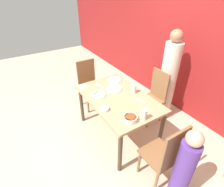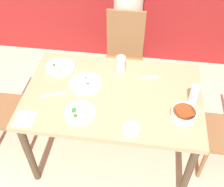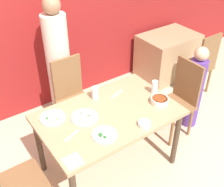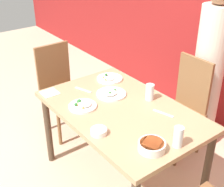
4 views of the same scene
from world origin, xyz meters
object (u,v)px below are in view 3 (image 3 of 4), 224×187
at_px(chair_child_spot, 179,98).
at_px(chair_adult_spot, 73,95).
at_px(glass_water_tall, 155,87).
at_px(bowl_curry, 160,100).
at_px(person_child, 194,90).
at_px(person_adult, 59,67).
at_px(plate_rice_adult, 104,134).

bearing_deg(chair_child_spot, chair_adult_spot, -127.75).
bearing_deg(chair_adult_spot, glass_water_tall, -52.82).
distance_m(chair_adult_spot, bowl_curry, 1.12).
bearing_deg(person_child, glass_water_tall, 179.33).
xyz_separation_m(chair_adult_spot, glass_water_tall, (0.60, -0.79, 0.32)).
relative_size(chair_child_spot, person_child, 0.88).
relative_size(person_adult, glass_water_tall, 11.07).
xyz_separation_m(chair_child_spot, plate_rice_adult, (-1.24, -0.23, 0.26)).
bearing_deg(person_child, chair_adult_spot, 148.41).
height_order(chair_child_spot, glass_water_tall, chair_child_spot).
relative_size(person_child, plate_rice_adult, 4.87).
relative_size(chair_adult_spot, bowl_curry, 5.35).
relative_size(chair_child_spot, plate_rice_adult, 4.28).
bearing_deg(plate_rice_adult, chair_child_spot, 10.42).
relative_size(chair_adult_spot, plate_rice_adult, 4.28).
relative_size(person_child, glass_water_tall, 7.51).
bearing_deg(glass_water_tall, chair_adult_spot, 127.18).
xyz_separation_m(person_child, bowl_curry, (-0.77, -0.16, 0.26)).
bearing_deg(plate_rice_adult, glass_water_tall, 16.25).
relative_size(person_adult, plate_rice_adult, 7.17).
distance_m(bowl_curry, plate_rice_adult, 0.74).
bearing_deg(chair_adult_spot, chair_child_spot, -37.75).
height_order(person_child, glass_water_tall, person_child).
relative_size(person_adult, person_child, 1.47).
height_order(chair_child_spot, bowl_curry, chair_child_spot).
bearing_deg(glass_water_tall, person_child, -0.67).
xyz_separation_m(bowl_curry, glass_water_tall, (0.08, 0.17, 0.04)).
bearing_deg(glass_water_tall, chair_child_spot, -1.09).
bearing_deg(glass_water_tall, bowl_curry, -114.31).
height_order(bowl_curry, plate_rice_adult, bowl_curry).
relative_size(chair_child_spot, person_adult, 0.60).
xyz_separation_m(chair_adult_spot, person_adult, (-0.00, 0.31, 0.26)).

